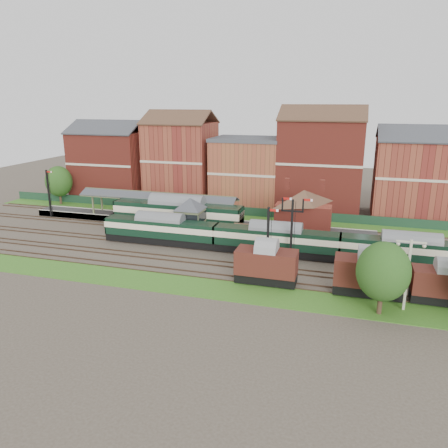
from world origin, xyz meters
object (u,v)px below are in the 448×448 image
(semaphore_bracket, at_px, (292,227))
(platform_railcar, at_px, (178,214))
(signal_box, at_px, (190,217))
(dmu_train, at_px, (276,239))
(goods_van_a, at_px, (266,264))

(semaphore_bracket, height_order, platform_railcar, semaphore_bracket)
(signal_box, height_order, semaphore_bracket, semaphore_bracket)
(dmu_train, relative_size, goods_van_a, 7.28)
(semaphore_bracket, xyz_separation_m, dmu_train, (-2.32, 2.50, -2.48))
(signal_box, height_order, goods_van_a, signal_box)
(signal_box, height_order, dmu_train, signal_box)
(semaphore_bracket, distance_m, goods_van_a, 7.14)
(dmu_train, bearing_deg, platform_railcar, 157.88)
(signal_box, bearing_deg, semaphore_bracket, -20.92)
(dmu_train, bearing_deg, semaphore_bracket, -47.13)
(platform_railcar, bearing_deg, signal_box, -44.76)
(signal_box, bearing_deg, goods_van_a, -42.68)
(semaphore_bracket, xyz_separation_m, goods_van_a, (-1.75, -6.50, -2.39))
(signal_box, bearing_deg, platform_railcar, 135.24)
(platform_railcar, xyz_separation_m, goods_van_a, (16.56, -15.50, -0.42))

